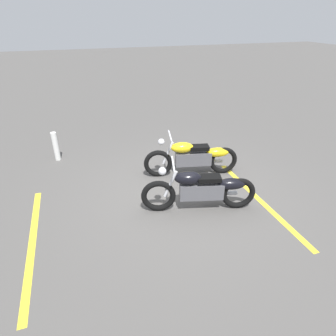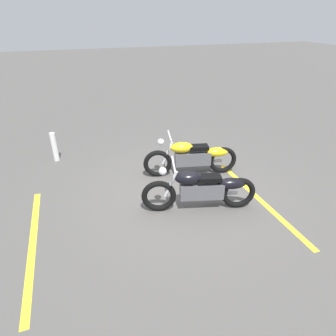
# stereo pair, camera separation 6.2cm
# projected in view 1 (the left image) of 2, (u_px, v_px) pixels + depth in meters

# --- Properties ---
(ground_plane) EXTENTS (60.00, 60.00, 0.00)m
(ground_plane) POSITION_uv_depth(u_px,v_px,m) (183.00, 192.00, 6.27)
(ground_plane) COLOR #514F4C
(motorcycle_bright_foreground) EXTENTS (2.20, 0.73, 1.04)m
(motorcycle_bright_foreground) POSITION_uv_depth(u_px,v_px,m) (194.00, 157.00, 6.74)
(motorcycle_bright_foreground) COLOR black
(motorcycle_bright_foreground) RESTS_ON ground
(motorcycle_dark_foreground) EXTENTS (2.18, 0.78, 1.04)m
(motorcycle_dark_foreground) POSITION_uv_depth(u_px,v_px,m) (202.00, 189.00, 5.52)
(motorcycle_dark_foreground) COLOR black
(motorcycle_dark_foreground) RESTS_ON ground
(bollard_post) EXTENTS (0.14, 0.14, 0.77)m
(bollard_post) POSITION_uv_depth(u_px,v_px,m) (56.00, 146.00, 7.47)
(bollard_post) COLOR white
(bollard_post) RESTS_ON ground
(parking_stripe_near) EXTENTS (0.12, 3.20, 0.01)m
(parking_stripe_near) POSITION_uv_depth(u_px,v_px,m) (259.00, 200.00, 6.00)
(parking_stripe_near) COLOR yellow
(parking_stripe_near) RESTS_ON ground
(parking_stripe_mid) EXTENTS (0.12, 3.20, 0.01)m
(parking_stripe_mid) POSITION_uv_depth(u_px,v_px,m) (32.00, 243.00, 4.88)
(parking_stripe_mid) COLOR yellow
(parking_stripe_mid) RESTS_ON ground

